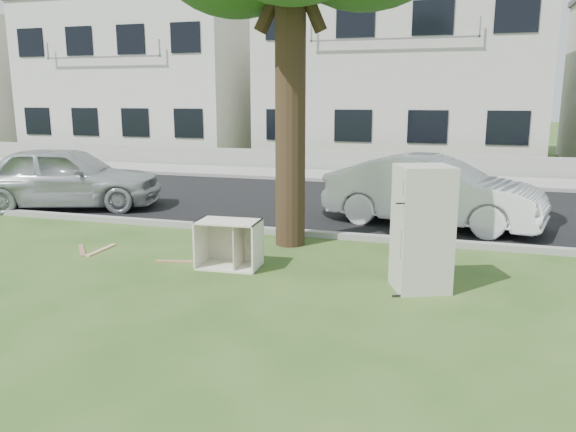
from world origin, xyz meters
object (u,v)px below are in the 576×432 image
(fridge, at_px, (422,228))
(cabinet, at_px, (229,244))
(car_left, at_px, (66,177))
(car_center, at_px, (433,191))

(fridge, distance_m, cabinet, 3.02)
(fridge, relative_size, car_left, 0.39)
(cabinet, relative_size, car_center, 0.22)
(fridge, bearing_deg, car_center, 68.59)
(fridge, distance_m, car_left, 9.36)
(cabinet, height_order, car_center, car_center)
(fridge, distance_m, car_center, 4.17)
(cabinet, bearing_deg, car_left, 145.77)
(car_center, bearing_deg, fridge, -166.64)
(cabinet, xyz_separation_m, car_center, (2.94, 3.98, 0.35))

